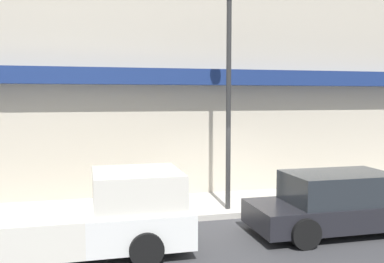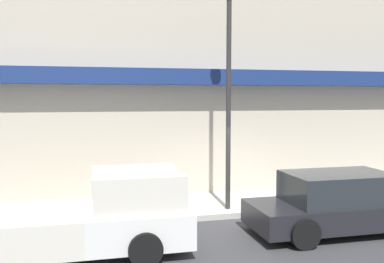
{
  "view_description": "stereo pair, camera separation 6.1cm",
  "coord_description": "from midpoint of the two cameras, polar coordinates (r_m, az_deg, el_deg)",
  "views": [
    {
      "loc": [
        -4.3,
        -10.95,
        3.35
      ],
      "look_at": [
        -1.3,
        1.07,
        2.36
      ],
      "focal_mm": 40.0,
      "sensor_mm": 36.0,
      "label": 1
    },
    {
      "loc": [
        -4.24,
        -10.96,
        3.35
      ],
      "look_at": [
        -1.3,
        1.07,
        2.36
      ],
      "focal_mm": 40.0,
      "sensor_mm": 36.0,
      "label": 2
    }
  ],
  "objects": [
    {
      "name": "building",
      "position": [
        15.76,
        1.87,
        9.75
      ],
      "size": [
        19.8,
        3.8,
        11.37
      ],
      "color": "#BCB29E",
      "rests_on": "ground"
    },
    {
      "name": "pickup_truck",
      "position": [
        9.6,
        -15.14,
        -11.19
      ],
      "size": [
        5.55,
        2.28,
        1.76
      ],
      "rotation": [
        0.0,
        0.0,
        0.03
      ],
      "color": "white",
      "rests_on": "ground"
    },
    {
      "name": "fire_hydrant",
      "position": [
        12.21,
        -8.45,
        -9.07
      ],
      "size": [
        0.19,
        0.19,
        0.64
      ],
      "color": "yellow",
      "rests_on": "sidewalk"
    },
    {
      "name": "parked_car",
      "position": [
        11.33,
        18.73,
        -9.06
      ],
      "size": [
        4.43,
        2.01,
        1.5
      ],
      "rotation": [
        0.0,
        0.0,
        -0.03
      ],
      "color": "black",
      "rests_on": "ground"
    },
    {
      "name": "sidewalk",
      "position": [
        13.41,
        5.07,
        -9.56
      ],
      "size": [
        36.0,
        2.66,
        0.16
      ],
      "color": "#B7B2A8",
      "rests_on": "ground"
    },
    {
      "name": "ground_plane",
      "position": [
        12.23,
        7.15,
        -11.37
      ],
      "size": [
        80.0,
        80.0,
        0.0
      ],
      "primitive_type": "plane",
      "color": "#38383A"
    },
    {
      "name": "street_lamp",
      "position": [
        12.14,
        4.77,
        7.64
      ],
      "size": [
        0.36,
        0.36,
        6.25
      ],
      "color": "#2D2D2D",
      "rests_on": "sidewalk"
    }
  ]
}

